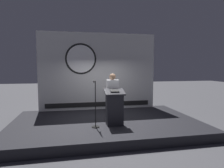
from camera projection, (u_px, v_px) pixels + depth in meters
ground_plane at (106, 128)px, 6.87m from camera, size 40.00×40.00×0.00m
stage_platform at (106, 124)px, 6.86m from camera, size 6.40×4.00×0.30m
banner_display at (98, 71)px, 8.50m from camera, size 5.08×0.12×3.33m
podium at (114, 108)px, 6.25m from camera, size 0.64×0.49×1.16m
speaker_person at (113, 97)px, 6.70m from camera, size 0.40×0.26×1.64m
microphone_stand at (95, 111)px, 6.04m from camera, size 0.24×0.54×1.44m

